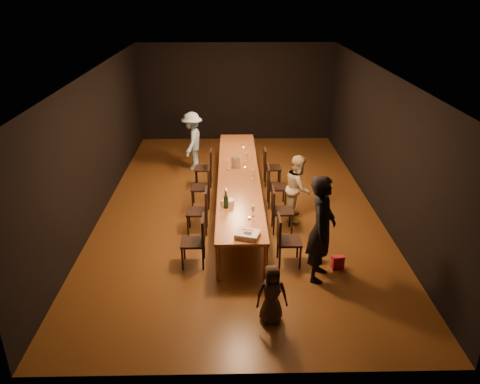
{
  "coord_description": "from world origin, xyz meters",
  "views": [
    {
      "loc": [
        -0.17,
        -9.55,
        4.61
      ],
      "look_at": [
        -0.0,
        -1.49,
        1.0
      ],
      "focal_mm": 35.0,
      "sensor_mm": 36.0,
      "label": 1
    }
  ],
  "objects_px": {
    "child": "(272,294)",
    "plate_stack": "(228,202)",
    "table": "(239,177)",
    "woman_tan": "(298,188)",
    "chair_right_0": "(289,240)",
    "chair_right_3": "(272,167)",
    "chair_left_0": "(193,241)",
    "chair_left_3": "(203,168)",
    "chair_left_2": "(201,187)",
    "champagne_bottle": "(226,199)",
    "birthday_cake": "(248,235)",
    "man_blue": "(192,141)",
    "ice_bucket": "(236,162)",
    "chair_left_1": "(197,211)",
    "chair_right_1": "(282,210)",
    "chair_right_2": "(277,186)",
    "woman_birthday": "(321,229)"
  },
  "relations": [
    {
      "from": "chair_right_2",
      "to": "child",
      "type": "xyz_separation_m",
      "value": [
        -0.44,
        -3.96,
        0.01
      ]
    },
    {
      "from": "table",
      "to": "chair_left_2",
      "type": "height_order",
      "value": "chair_left_2"
    },
    {
      "from": "chair_left_0",
      "to": "table",
      "type": "bearing_deg",
      "value": -19.5
    },
    {
      "from": "table",
      "to": "chair_left_2",
      "type": "xyz_separation_m",
      "value": [
        -0.85,
        0.0,
        -0.24
      ]
    },
    {
      "from": "chair_right_1",
      "to": "chair_right_3",
      "type": "bearing_deg",
      "value": 180.0
    },
    {
      "from": "table",
      "to": "chair_right_3",
      "type": "height_order",
      "value": "chair_right_3"
    },
    {
      "from": "woman_birthday",
      "to": "birthday_cake",
      "type": "bearing_deg",
      "value": 105.54
    },
    {
      "from": "chair_left_0",
      "to": "champagne_bottle",
      "type": "bearing_deg",
      "value": -37.96
    },
    {
      "from": "man_blue",
      "to": "champagne_bottle",
      "type": "height_order",
      "value": "man_blue"
    },
    {
      "from": "man_blue",
      "to": "chair_right_1",
      "type": "bearing_deg",
      "value": 38.01
    },
    {
      "from": "chair_left_0",
      "to": "man_blue",
      "type": "height_order",
      "value": "man_blue"
    },
    {
      "from": "chair_right_3",
      "to": "chair_left_0",
      "type": "distance_m",
      "value": 3.98
    },
    {
      "from": "champagne_bottle",
      "to": "woman_tan",
      "type": "bearing_deg",
      "value": 34.24
    },
    {
      "from": "chair_left_0",
      "to": "birthday_cake",
      "type": "distance_m",
      "value": 1.07
    },
    {
      "from": "chair_left_3",
      "to": "birthday_cake",
      "type": "relative_size",
      "value": 2.03
    },
    {
      "from": "chair_right_3",
      "to": "champagne_bottle",
      "type": "height_order",
      "value": "champagne_bottle"
    },
    {
      "from": "birthday_cake",
      "to": "champagne_bottle",
      "type": "bearing_deg",
      "value": 125.44
    },
    {
      "from": "ice_bucket",
      "to": "chair_left_3",
      "type": "bearing_deg",
      "value": 138.66
    },
    {
      "from": "chair_right_2",
      "to": "woman_birthday",
      "type": "bearing_deg",
      "value": 9.15
    },
    {
      "from": "chair_left_2",
      "to": "woman_tan",
      "type": "xyz_separation_m",
      "value": [
        2.08,
        -0.63,
        0.24
      ]
    },
    {
      "from": "table",
      "to": "child",
      "type": "relative_size",
      "value": 6.35
    },
    {
      "from": "chair_right_3",
      "to": "woman_tan",
      "type": "bearing_deg",
      "value": 11.69
    },
    {
      "from": "chair_left_0",
      "to": "man_blue",
      "type": "xyz_separation_m",
      "value": [
        -0.34,
        4.78,
        0.31
      ]
    },
    {
      "from": "child",
      "to": "plate_stack",
      "type": "relative_size",
      "value": 4.39
    },
    {
      "from": "table",
      "to": "chair_left_3",
      "type": "relative_size",
      "value": 6.45
    },
    {
      "from": "chair_left_1",
      "to": "child",
      "type": "relative_size",
      "value": 0.98
    },
    {
      "from": "chair_left_0",
      "to": "chair_left_1",
      "type": "distance_m",
      "value": 1.2
    },
    {
      "from": "chair_right_0",
      "to": "chair_right_3",
      "type": "bearing_deg",
      "value": 180.0
    },
    {
      "from": "chair_left_0",
      "to": "birthday_cake",
      "type": "height_order",
      "value": "chair_left_0"
    },
    {
      "from": "chair_left_0",
      "to": "plate_stack",
      "type": "height_order",
      "value": "chair_left_0"
    },
    {
      "from": "chair_right_2",
      "to": "chair_left_3",
      "type": "xyz_separation_m",
      "value": [
        -1.7,
        1.2,
        0.0
      ]
    },
    {
      "from": "table",
      "to": "chair_right_0",
      "type": "xyz_separation_m",
      "value": [
        0.85,
        -2.4,
        -0.24
      ]
    },
    {
      "from": "child",
      "to": "chair_left_2",
      "type": "bearing_deg",
      "value": 104.15
    },
    {
      "from": "chair_left_0",
      "to": "woman_tan",
      "type": "xyz_separation_m",
      "value": [
        2.08,
        1.77,
        0.24
      ]
    },
    {
      "from": "table",
      "to": "woman_tan",
      "type": "distance_m",
      "value": 1.38
    },
    {
      "from": "chair_right_0",
      "to": "chair_right_1",
      "type": "height_order",
      "value": "same"
    },
    {
      "from": "child",
      "to": "chair_right_1",
      "type": "bearing_deg",
      "value": 77.46
    },
    {
      "from": "chair_left_0",
      "to": "child",
      "type": "bearing_deg",
      "value": -141.16
    },
    {
      "from": "man_blue",
      "to": "child",
      "type": "relative_size",
      "value": 1.63
    },
    {
      "from": "chair_left_3",
      "to": "chair_left_2",
      "type": "bearing_deg",
      "value": -180.0
    },
    {
      "from": "man_blue",
      "to": "chair_right_0",
      "type": "bearing_deg",
      "value": 31.44
    },
    {
      "from": "chair_right_0",
      "to": "chair_left_3",
      "type": "xyz_separation_m",
      "value": [
        -1.7,
        3.6,
        0.0
      ]
    },
    {
      "from": "table",
      "to": "woman_tan",
      "type": "height_order",
      "value": "woman_tan"
    },
    {
      "from": "birthday_cake",
      "to": "champagne_bottle",
      "type": "xyz_separation_m",
      "value": [
        -0.36,
        1.11,
        0.14
      ]
    },
    {
      "from": "chair_right_3",
      "to": "birthday_cake",
      "type": "height_order",
      "value": "chair_right_3"
    },
    {
      "from": "woman_tan",
      "to": "chair_left_2",
      "type": "bearing_deg",
      "value": 84.34
    },
    {
      "from": "woman_tan",
      "to": "plate_stack",
      "type": "distance_m",
      "value": 1.72
    },
    {
      "from": "chair_right_2",
      "to": "birthday_cake",
      "type": "bearing_deg",
      "value": -15.26
    },
    {
      "from": "chair_right_3",
      "to": "chair_right_0",
      "type": "bearing_deg",
      "value": -0.0
    },
    {
      "from": "table",
      "to": "chair_left_0",
      "type": "relative_size",
      "value": 6.45
    }
  ]
}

